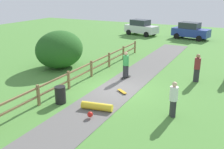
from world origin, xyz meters
TOP-DOWN VIEW (x-y plane):
  - ground_plane at (0.00, 0.00)m, footprint 60.00×60.00m
  - asphalt_path at (0.00, 0.00)m, footprint 2.40×28.00m
  - wooden_fence at (-2.60, 0.00)m, footprint 0.12×18.12m
  - bush_large at (-5.81, 2.11)m, footprint 3.21×3.85m
  - trash_bin at (-1.80, -3.12)m, footprint 0.56×0.56m
  - skater_riding at (-0.40, 1.97)m, footprint 0.49×0.82m
  - skater_fallen at (0.31, -3.09)m, footprint 1.60×1.33m
  - skateboard_loose at (0.44, -0.43)m, footprint 0.77×0.63m
  - bystander_maroon at (3.84, 3.40)m, footprint 0.49×0.49m
  - bystander_white at (3.73, -1.99)m, footprint 0.52×0.52m
  - parked_car_white at (-5.64, 18.51)m, footprint 4.48×2.72m
  - parked_car_blue at (0.51, 18.51)m, footprint 4.45×2.62m

SIDE VIEW (x-z plane):
  - ground_plane at x=0.00m, z-range 0.00..0.00m
  - asphalt_path at x=0.00m, z-range 0.00..0.02m
  - skateboard_loose at x=0.44m, z-range 0.05..0.13m
  - skater_fallen at x=0.31m, z-range 0.02..0.38m
  - trash_bin at x=-1.80m, z-range 0.00..0.90m
  - wooden_fence at x=-2.60m, z-range 0.12..1.22m
  - bystander_white at x=3.73m, z-range 0.08..1.78m
  - parked_car_white at x=-5.64m, z-range 0.00..1.92m
  - parked_car_blue at x=0.51m, z-range 0.00..1.92m
  - bystander_maroon at x=3.84m, z-range 0.10..1.90m
  - skater_riding at x=-0.40m, z-range 0.12..1.90m
  - bush_large at x=-5.81m, z-range 0.00..2.74m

